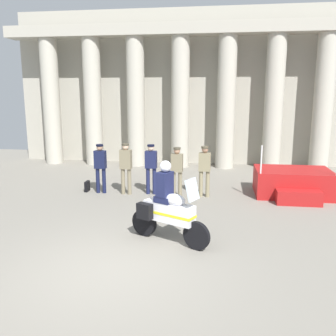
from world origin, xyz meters
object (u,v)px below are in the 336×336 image
Objects in this scene: reviewing_stand at (293,183)px; officer_in_row_0 at (100,164)px; briefcase_on_ground at (87,186)px; officer_in_row_2 at (151,165)px; motorcycle_with_rider at (167,208)px; officer_in_row_4 at (205,167)px; officer_in_row_3 at (177,168)px; officer_in_row_1 at (126,164)px.

reviewing_stand is 1.46× the size of officer_in_row_0.
briefcase_on_ground is at bearing -10.18° from officer_in_row_0.
reviewing_stand is 4.77m from officer_in_row_2.
motorcycle_with_rider is at bearing 107.99° from officer_in_row_2.
reviewing_stand is 6.48m from officer_in_row_0.
officer_in_row_4 is at bearing -168.82° from reviewing_stand.
officer_in_row_2 is at bearing -0.36° from briefcase_on_ground.
officer_in_row_4 is (3.52, 0.02, 0.00)m from officer_in_row_0.
reviewing_stand is at bearing 77.49° from motorcycle_with_rider.
officer_in_row_0 reaches higher than officer_in_row_3.
officer_in_row_1 reaches higher than officer_in_row_3.
motorcycle_with_rider reaches higher than officer_in_row_1.
motorcycle_with_rider reaches higher than officer_in_row_4.
briefcase_on_ground is (-6.98, -0.48, -0.24)m from reviewing_stand.
officer_in_row_2 is at bearing -174.16° from officer_in_row_0.
motorcycle_with_rider reaches higher than officer_in_row_2.
officer_in_row_3 is 4.54× the size of briefcase_on_ground.
officer_in_row_3 is 0.85× the size of motorcycle_with_rider.
officer_in_row_1 is (0.90, -0.04, 0.03)m from officer_in_row_0.
officer_in_row_4 is (1.79, -0.09, -0.01)m from officer_in_row_2.
reviewing_stand is 1.27× the size of motorcycle_with_rider.
officer_in_row_2 is at bearing -0.43° from officer_in_row_4.
officer_in_row_1 is 2.62m from officer_in_row_4.
briefcase_on_ground is at bearing 1.94° from officer_in_row_2.
officer_in_row_2 reaches higher than officer_in_row_0.
officer_in_row_4 is 0.88× the size of motorcycle_with_rider.
officer_in_row_4 is at bearing 106.55° from motorcycle_with_rider.
officer_in_row_2 is 4.08m from motorcycle_with_rider.
officer_in_row_2 reaches higher than officer_in_row_4.
officer_in_row_3 is 0.97× the size of officer_in_row_4.
briefcase_on_ground is at bearing -3.99° from officer_in_row_1.
officer_in_row_1 is at bearing 12.23° from officer_in_row_2.
officer_in_row_2 is 1.03× the size of officer_in_row_3.
officer_in_row_1 reaches higher than officer_in_row_4.
officer_in_row_4 is at bearing -176.39° from officer_in_row_1.
officer_in_row_1 is 1.72m from officer_in_row_3.
reviewing_stand is 5.60m from officer_in_row_1.
officer_in_row_2 is at bearing -167.77° from officer_in_row_1.
officer_in_row_0 is 0.99× the size of officer_in_row_2.
officer_in_row_4 is 4.67× the size of briefcase_on_ground.
officer_in_row_1 is at bearing -173.44° from reviewing_stand.
reviewing_stand is at bearing -171.14° from officer_in_row_1.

